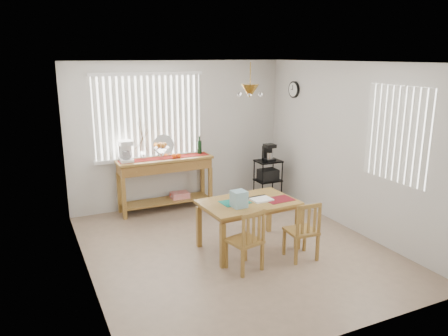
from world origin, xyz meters
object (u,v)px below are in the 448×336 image
chair_left (246,241)px  chair_right (303,231)px  sideboard (166,171)px  dining_table (248,207)px  wire_cart (268,176)px  cart_items (268,153)px

chair_left → chair_right: 0.84m
sideboard → dining_table: (0.55, -2.06, -0.09)m
dining_table → chair_left: size_ratio=1.63×
wire_cart → cart_items: cart_items is taller
chair_left → sideboard: bearing=94.4°
wire_cart → chair_left: 2.89m
wire_cart → chair_right: 2.52m
chair_right → wire_cart: bearing=69.8°
sideboard → cart_items: cart_items is taller
cart_items → dining_table: size_ratio=0.24×
sideboard → dining_table: size_ratio=1.24×
chair_left → chair_right: bearing=-2.7°
dining_table → chair_right: (0.49, -0.62, -0.22)m
sideboard → chair_left: 2.67m
wire_cart → chair_right: bearing=-110.2°
cart_items → chair_left: size_ratio=0.38×
cart_items → chair_left: bearing=-126.1°
sideboard → cart_items: bearing=-9.2°
dining_table → chair_right: bearing=-51.6°
chair_left → dining_table: bearing=59.7°
chair_right → sideboard: bearing=111.2°
cart_items → chair_left: 2.94m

